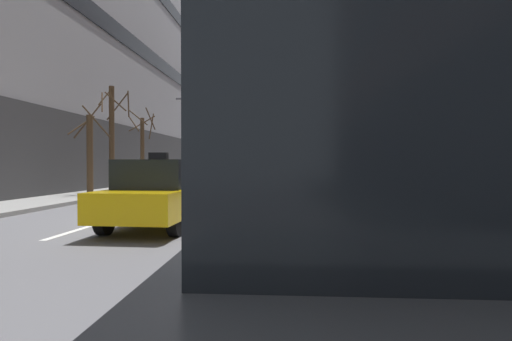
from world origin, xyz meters
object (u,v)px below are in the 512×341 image
Objects in this scene: car_parked_0 at (388,251)px; car_driving_3 at (227,172)px; street_tree_1 at (143,148)px; traffic_signal_1 at (284,140)px; taxi_driving_0 at (161,194)px; traffic_signal_0 at (277,119)px; car_driving_1 at (259,169)px; car_driving_2 at (245,174)px; street_tree_3 at (112,136)px; street_tree_0 at (405,109)px; street_tree_2 at (90,152)px.

car_driving_3 is at bearing 100.33° from car_parked_0.
car_parked_0 is at bearing -66.27° from street_tree_1.
car_driving_3 is at bearing -150.47° from traffic_signal_1.
traffic_signal_0 is at bearing 79.04° from taxi_driving_0.
car_driving_3 is 0.86× the size of street_tree_1.
traffic_signal_1 reaches higher than taxi_driving_0.
car_driving_2 is (-0.09, -12.69, -0.20)m from car_driving_1.
street_tree_3 reaches higher than car_parked_0.
street_tree_0 reaches higher than street_tree_2.
car_driving_3 is 19.25m from traffic_signal_0.
traffic_signal_0 reaches higher than car_parked_0.
car_driving_1 is 22.09m from street_tree_3.
car_parked_0 is (3.79, -26.39, 0.20)m from car_driving_2.
street_tree_1 is at bearing -100.29° from car_driving_3.
street_tree_1 reaches higher than car_driving_2.
street_tree_2 is at bearing -108.52° from traffic_signal_1.
car_driving_1 reaches higher than car_driving_3.
car_driving_3 is 16.09m from street_tree_1.
traffic_signal_1 is (-0.01, 21.32, 0.19)m from traffic_signal_0.
taxi_driving_0 is 0.90× the size of street_tree_1.
street_tree_0 is 1.08× the size of street_tree_1.
taxi_driving_0 is at bearing -177.62° from street_tree_0.
traffic_signal_1 is at bearing 95.80° from street_tree_0.
taxi_driving_0 is 34.15m from traffic_signal_1.
street_tree_3 is at bearing -106.05° from car_driving_1.
car_driving_1 is at bearing 90.05° from taxi_driving_0.
car_driving_2 is at bearing 98.17° from car_parked_0.
car_parked_0 is 0.90× the size of street_tree_1.
street_tree_3 reaches higher than car_driving_2.
street_tree_2 is (-8.57, -4.23, -1.93)m from traffic_signal_0.
street_tree_3 is at bearing -110.15° from traffic_signal_1.
street_tree_2 is at bearing -104.60° from car_driving_1.
traffic_signal_0 is 12.85m from street_tree_0.
street_tree_0 is at bearing -73.35° from car_driving_3.
street_tree_3 is (-2.86, -20.04, 2.26)m from car_driving_3.
car_driving_1 is 0.80× the size of street_tree_3.
taxi_driving_0 is at bearing -83.94° from car_driving_3.
traffic_signal_1 is 20.85m from street_tree_1.
traffic_signal_1 is (2.43, 33.89, 3.42)m from taxi_driving_0.
traffic_signal_1 is at bearing 69.85° from street_tree_3.
traffic_signal_1 is 24.81m from street_tree_3.
car_driving_3 is 0.49× the size of traffic_signal_1.
street_tree_2 is at bearing -119.26° from car_driving_2.
street_tree_1 reaches higher than taxi_driving_0.
traffic_signal_0 is at bearing -89.98° from traffic_signal_1.
street_tree_0 is at bearing -40.98° from street_tree_3.
taxi_driving_0 is at bearing -53.67° from street_tree_2.
traffic_signal_0 is at bearing 93.56° from car_parked_0.
traffic_signal_0 reaches higher than taxi_driving_0.
traffic_signal_0 is 1.96× the size of street_tree_2.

